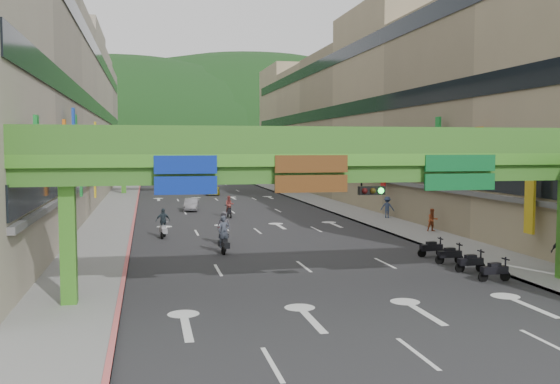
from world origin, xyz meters
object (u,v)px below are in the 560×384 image
(overpass_near, at_px, (365,173))
(car_silver, at_px, (191,205))
(scooter_rider_mid, at_px, (229,206))
(car_yellow, at_px, (213,189))
(scooter_rider_near, at_px, (224,236))
(pedestrian_red, at_px, (432,222))

(overpass_near, bearing_deg, car_silver, 97.39)
(scooter_rider_mid, bearing_deg, overpass_near, -86.50)
(scooter_rider_mid, relative_size, car_yellow, 0.45)
(scooter_rider_near, xyz_separation_m, pedestrian_red, (15.80, 5.33, -0.24))
(scooter_rider_mid, height_order, pedestrian_red, scooter_rider_mid)
(scooter_rider_near, bearing_deg, car_yellow, 84.94)
(car_silver, relative_size, pedestrian_red, 2.24)
(scooter_rider_mid, bearing_deg, scooter_rider_near, -98.39)
(scooter_rider_mid, bearing_deg, car_silver, 114.02)
(pedestrian_red, bearing_deg, scooter_rider_near, -161.74)
(overpass_near, distance_m, scooter_rider_near, 13.08)
(car_silver, relative_size, car_yellow, 0.85)
(scooter_rider_near, relative_size, car_yellow, 0.51)
(car_yellow, bearing_deg, scooter_rider_near, -89.33)
(scooter_rider_near, height_order, scooter_rider_mid, scooter_rider_near)
(overpass_near, xyz_separation_m, car_silver, (-4.72, 36.37, -4.60))
(pedestrian_red, bearing_deg, overpass_near, -124.10)
(scooter_rider_near, relative_size, scooter_rider_mid, 1.15)
(car_yellow, xyz_separation_m, pedestrian_red, (11.86, -39.16, 0.08))
(overpass_near, relative_size, pedestrian_red, 16.97)
(car_silver, xyz_separation_m, car_yellow, (4.12, 19.66, 0.13))
(scooter_rider_near, bearing_deg, scooter_rider_mid, 81.61)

